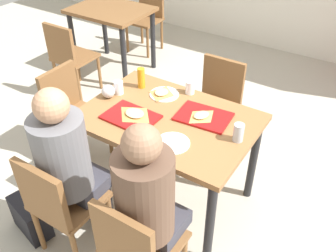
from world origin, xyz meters
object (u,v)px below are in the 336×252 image
chair_far_side (217,99)px  chair_near_right (136,246)px  background_chair_far (147,14)px  pizza_slice_c (162,93)px  pizza_slice_a (135,114)px  soda_can (239,133)px  person_in_brown_jacket (149,200)px  paper_plate_center (164,94)px  chair_near_left (59,202)px  chair_left_end (71,109)px  plastic_cup_c (119,88)px  paper_plate_near_edge (172,143)px  condiment_bottle (141,78)px  plastic_cup_a (190,87)px  plastic_cup_b (141,140)px  pizza_slice_b (201,116)px  person_in_red (68,160)px  foil_bundle (108,91)px  background_table (111,20)px  tray_red_far (204,117)px  main_table (168,129)px  background_chair_near (69,55)px  tray_red_near (131,117)px

chair_far_side → chair_near_right: bearing=-79.4°
background_chair_far → pizza_slice_c: bearing=-52.3°
pizza_slice_a → soda_can: soda_can is taller
chair_near_right → person_in_brown_jacket: (-0.00, 0.14, 0.25)m
paper_plate_center → soda_can: 0.72m
chair_near_left → chair_left_end: 1.05m
plastic_cup_c → paper_plate_near_edge: bearing=-23.9°
paper_plate_near_edge → condiment_bottle: size_ratio=1.38×
pizza_slice_c → plastic_cup_a: 0.22m
chair_near_left → person_in_brown_jacket: person_in_brown_jacket is taller
plastic_cup_b → soda_can: (0.48, 0.37, 0.01)m
pizza_slice_b → plastic_cup_b: size_ratio=1.96×
person_in_red → chair_far_side: bearing=78.4°
plastic_cup_c → background_chair_far: 2.52m
plastic_cup_c → foil_bundle: bearing=-109.8°
person_in_red → plastic_cup_b: size_ratio=12.51×
chair_near_right → person_in_brown_jacket: 0.28m
chair_left_end → plastic_cup_b: bearing=-19.3°
paper_plate_center → pizza_slice_a: (-0.01, -0.35, 0.02)m
chair_far_side → paper_plate_near_edge: bearing=-80.1°
soda_can → background_table: bearing=147.0°
paper_plate_center → paper_plate_near_edge: (0.36, -0.46, 0.00)m
tray_red_far → background_table: bearing=145.2°
background_chair_far → condiment_bottle: bearing=-55.7°
pizza_slice_a → plastic_cup_a: (0.16, 0.47, 0.03)m
person_in_red → foil_bundle: size_ratio=12.51×
chair_near_left → plastic_cup_a: plastic_cup_a is taller
main_table → background_chair_near: 1.91m
paper_plate_center → pizza_slice_c: pizza_slice_c is taller
person_in_brown_jacket → background_chair_far: 3.54m
tray_red_far → plastic_cup_b: bearing=-110.5°
main_table → foil_bundle: (-0.51, -0.02, 0.15)m
main_table → plastic_cup_c: size_ratio=11.93×
tray_red_near → condiment_bottle: condiment_bottle is taller
person_in_brown_jacket → background_table: bearing=133.6°
chair_far_side → background_chair_near: (-1.74, -0.05, 0.00)m
pizza_slice_b → background_table: bearing=144.7°
chair_near_right → soda_can: bearing=75.7°
foil_bundle → pizza_slice_b: bearing=10.0°
chair_far_side → foil_bundle: 1.02m
person_in_red → person_in_brown_jacket: bearing=0.0°
chair_near_right → chair_far_side: size_ratio=1.00×
tray_red_far → pizza_slice_b: bearing=-105.6°
chair_near_right → background_chair_near: same height
tray_red_near → pizza_slice_c: bearing=88.0°
main_table → condiment_bottle: condiment_bottle is taller
chair_near_left → chair_near_right: same height
tray_red_near → paper_plate_center: tray_red_near is taller
main_table → foil_bundle: size_ratio=11.93×
plastic_cup_a → pizza_slice_c: bearing=-141.2°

